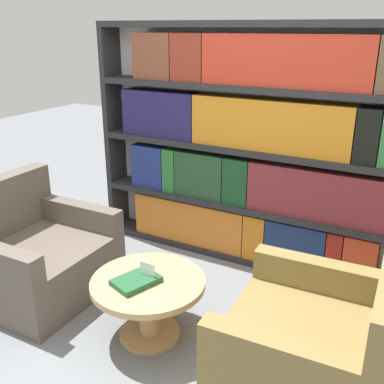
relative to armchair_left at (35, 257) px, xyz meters
The scene contains 7 objects.
ground_plane 1.21m from the armchair_left, 11.80° to the right, with size 14.00×14.00×0.00m, color slate.
bookshelf 1.86m from the armchair_left, 46.68° to the left, with size 2.69×0.30×1.93m.
armchair_left is the anchor object (origin of this frame).
armchair_right 2.09m from the armchair_left, ahead, with size 0.91×0.97×0.84m.
coffee_table 1.05m from the armchair_left, ahead, with size 0.72×0.72×0.41m.
table_sign 1.06m from the armchair_left, ahead, with size 0.10×0.06×0.12m.
stray_book 1.02m from the armchair_left, ahead, with size 0.27×0.32×0.04m.
Camera 1 is at (1.30, -1.79, 1.90)m, focal length 42.00 mm.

